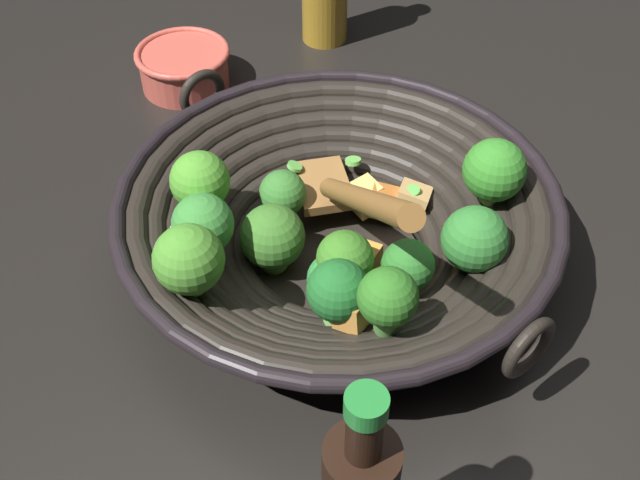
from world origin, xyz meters
TOP-DOWN VIEW (x-y plane):
  - ground_plane at (0.00, 0.00)m, footprint 4.00×4.00m
  - wok at (0.00, 0.00)m, footprint 0.40×0.40m
  - prep_bowl at (0.15, -0.31)m, footprint 0.11×0.11m

SIDE VIEW (x-z plane):
  - ground_plane at x=0.00m, z-range 0.00..0.00m
  - prep_bowl at x=0.15m, z-range 0.00..0.05m
  - wok at x=0.00m, z-range -0.06..0.17m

